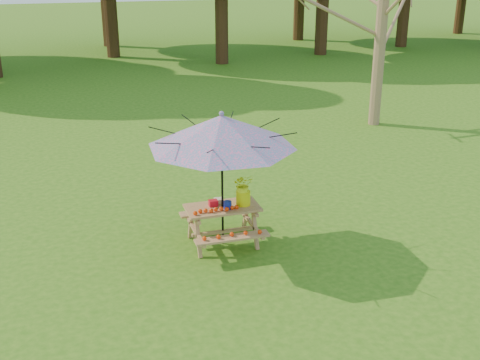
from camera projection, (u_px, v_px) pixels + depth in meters
name	position (u px, v px, depth m)	size (l,w,h in m)	color
picnic_table	(223.00, 226.00, 9.94)	(1.20, 1.32, 0.67)	#9E7147
patio_umbrella	(222.00, 131.00, 9.37)	(3.04, 3.04, 2.27)	black
produce_bins	(221.00, 203.00, 9.81)	(0.33, 0.43, 0.13)	red
tomatoes_row	(217.00, 210.00, 9.60)	(0.77, 0.13, 0.07)	#F23808
flower_bucket	(243.00, 189.00, 9.79)	(0.35, 0.31, 0.53)	yellow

